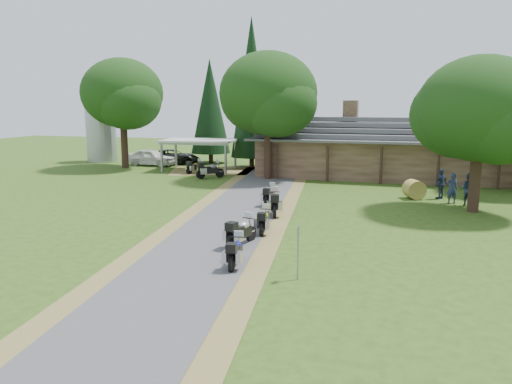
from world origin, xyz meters
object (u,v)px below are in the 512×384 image
(motorcycle_row_e, at_px, (270,194))
(motorcycle_row_b, at_px, (242,230))
(silo, at_px, (101,132))
(car_white_sedan, at_px, (151,155))
(motorcycle_row_a, at_px, (236,250))
(motorcycle_row_d, at_px, (274,202))
(hay_bale, at_px, (414,189))
(car_dark_suv, at_px, (173,153))
(carport, at_px, (199,155))
(motorcycle_row_c, at_px, (264,220))
(motorcycle_carport_a, at_px, (195,166))
(motorcycle_carport_b, at_px, (210,169))
(lodge, at_px, (385,146))

(motorcycle_row_e, bearing_deg, motorcycle_row_b, -172.29)
(silo, height_order, motorcycle_row_b, silo)
(car_white_sedan, bearing_deg, motorcycle_row_a, -143.72)
(motorcycle_row_d, height_order, hay_bale, motorcycle_row_d)
(car_dark_suv, xyz_separation_m, motorcycle_row_e, (14.67, -16.70, -0.47))
(motorcycle_row_e, bearing_deg, carport, 37.92)
(motorcycle_row_c, bearing_deg, motorcycle_row_b, 165.04)
(hay_bale, bearing_deg, motorcycle_row_b, -117.81)
(motorcycle_carport_a, bearing_deg, hay_bale, -87.23)
(motorcycle_carport_b, distance_m, hay_bale, 16.25)
(motorcycle_row_b, distance_m, motorcycle_row_c, 2.40)
(motorcycle_row_b, distance_m, motorcycle_carport_a, 22.67)
(carport, bearing_deg, lodge, -1.71)
(lodge, relative_size, car_white_sedan, 3.50)
(carport, relative_size, motorcycle_row_b, 3.30)
(motorcycle_row_c, height_order, motorcycle_row_e, motorcycle_row_e)
(motorcycle_row_e, relative_size, motorcycle_carport_a, 1.04)
(carport, height_order, car_white_sedan, carport)
(lodge, xyz_separation_m, motorcycle_row_d, (-4.86, -16.99, -1.74))
(motorcycle_row_e, distance_m, motorcycle_carport_b, 11.66)
(motorcycle_row_d, distance_m, motorcycle_carport_a, 17.41)
(lodge, bearing_deg, carport, -175.30)
(motorcycle_row_c, height_order, motorcycle_carport_a, motorcycle_row_c)
(motorcycle_row_e, bearing_deg, car_dark_suv, 41.28)
(motorcycle_row_e, xyz_separation_m, hay_bale, (8.18, 4.61, -0.03))
(motorcycle_row_a, bearing_deg, motorcycle_row_c, -2.82)
(motorcycle_row_b, xyz_separation_m, motorcycle_row_d, (-0.23, 6.14, 0.05))
(carport, bearing_deg, motorcycle_carport_a, -84.00)
(carport, distance_m, motorcycle_row_d, 19.27)
(silo, relative_size, motorcycle_carport_b, 2.88)
(motorcycle_row_e, relative_size, motorcycle_carport_b, 0.86)
(car_white_sedan, distance_m, motorcycle_row_a, 31.84)
(motorcycle_row_d, distance_m, motorcycle_row_e, 2.70)
(motorcycle_row_b, xyz_separation_m, motorcycle_row_e, (-1.18, 8.67, -0.04))
(lodge, distance_m, hay_bale, 10.30)
(carport, height_order, motorcycle_row_b, carport)
(motorcycle_carport_b, bearing_deg, silo, 106.34)
(motorcycle_row_c, bearing_deg, motorcycle_row_e, 5.01)
(lodge, distance_m, motorcycle_row_a, 26.11)
(carport, xyz_separation_m, motorcycle_row_d, (11.19, -15.67, -0.67))
(lodge, relative_size, silo, 3.47)
(silo, height_order, motorcycle_row_e, silo)
(car_white_sedan, distance_m, motorcycle_row_b, 29.32)
(carport, height_order, motorcycle_carport_b, carport)
(silo, height_order, motorcycle_carport_b, silo)
(carport, relative_size, car_white_sedan, 1.05)
(car_white_sedan, bearing_deg, carport, -105.55)
(motorcycle_row_c, bearing_deg, silo, 38.44)
(silo, relative_size, carport, 0.96)
(motorcycle_row_c, distance_m, motorcycle_row_d, 3.80)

